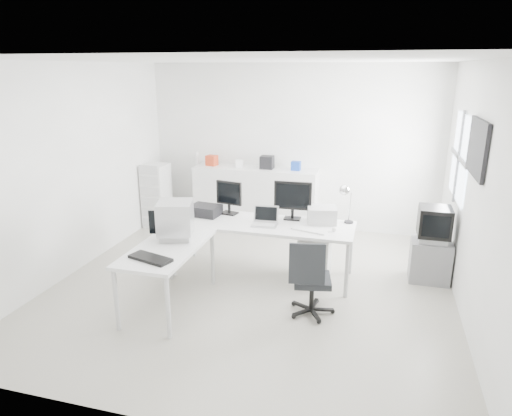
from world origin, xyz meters
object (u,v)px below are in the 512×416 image
(lcd_monitor_small, at_px, (229,197))
(sideboard, at_px, (256,198))
(laser_printer, at_px, (322,215))
(crt_monitor, at_px, (176,222))
(filing_cabinet, at_px, (157,195))
(crt_tv, at_px, (434,225))
(inkjet_printer, at_px, (205,210))
(laptop, at_px, (265,217))
(office_chair, at_px, (312,276))
(tv_cabinet, at_px, (430,261))
(lcd_monitor_large, at_px, (293,201))
(drawer_pedestal, at_px, (315,258))
(side_desk, at_px, (169,276))
(main_desk, at_px, (263,249))

(lcd_monitor_small, bearing_deg, sideboard, 103.71)
(laser_printer, distance_m, crt_monitor, 1.93)
(lcd_monitor_small, height_order, filing_cabinet, lcd_monitor_small)
(laser_printer, xyz_separation_m, crt_tv, (1.42, 0.21, -0.08))
(inkjet_printer, height_order, laptop, laptop)
(office_chair, height_order, crt_tv, crt_tv)
(tv_cabinet, bearing_deg, laptop, -166.11)
(lcd_monitor_large, bearing_deg, office_chair, -69.42)
(drawer_pedestal, distance_m, crt_tv, 1.59)
(laser_printer, height_order, office_chair, laser_printer)
(drawer_pedestal, bearing_deg, laser_printer, 73.61)
(crt_monitor, bearing_deg, laser_printer, 17.20)
(lcd_monitor_large, bearing_deg, lcd_monitor_small, 178.18)
(lcd_monitor_large, height_order, laser_printer, lcd_monitor_large)
(side_desk, bearing_deg, crt_monitor, 90.00)
(crt_tv, bearing_deg, crt_monitor, -157.14)
(side_desk, xyz_separation_m, lcd_monitor_small, (0.30, 1.35, 0.62))
(crt_monitor, bearing_deg, laptop, 23.23)
(side_desk, bearing_deg, office_chair, 8.83)
(side_desk, xyz_separation_m, crt_tv, (3.02, 1.53, 0.40))
(laptop, distance_m, crt_tv, 2.19)
(side_desk, height_order, filing_cabinet, filing_cabinet)
(laptop, distance_m, filing_cabinet, 2.88)
(inkjet_printer, xyz_separation_m, lcd_monitor_large, (1.20, 0.15, 0.19))
(crt_monitor, relative_size, filing_cabinet, 0.38)
(lcd_monitor_small, xyz_separation_m, sideboard, (-0.06, 1.62, -0.46))
(crt_tv, distance_m, sideboard, 3.15)
(drawer_pedestal, distance_m, filing_cabinet, 3.36)
(inkjet_printer, relative_size, laser_printer, 1.07)
(drawer_pedestal, bearing_deg, office_chair, -83.56)
(main_desk, xyz_separation_m, crt_tv, (2.17, 0.43, 0.40))
(side_desk, height_order, lcd_monitor_large, lcd_monitor_large)
(lcd_monitor_large, distance_m, office_chair, 1.30)
(lcd_monitor_small, bearing_deg, crt_tv, 15.17)
(lcd_monitor_large, bearing_deg, main_desk, -146.28)
(laser_printer, bearing_deg, office_chair, -98.75)
(side_desk, distance_m, filing_cabinet, 2.99)
(lcd_monitor_large, xyz_separation_m, sideboard, (-0.96, 1.62, -0.48))
(office_chair, bearing_deg, tv_cabinet, 31.60)
(side_desk, height_order, drawer_pedestal, side_desk)
(main_desk, distance_m, crt_tv, 2.25)
(laser_printer, bearing_deg, side_desk, -151.97)
(lcd_monitor_large, bearing_deg, tv_cabinet, 3.67)
(tv_cabinet, xyz_separation_m, sideboard, (-2.79, 1.45, 0.26))
(lcd_monitor_large, height_order, laptop, lcd_monitor_large)
(lcd_monitor_small, xyz_separation_m, laptop, (0.60, -0.35, -0.13))
(main_desk, xyz_separation_m, side_desk, (-0.85, -1.10, 0.00))
(office_chair, xyz_separation_m, crt_tv, (1.37, 1.27, 0.31))
(inkjet_printer, distance_m, sideboard, 1.81)
(tv_cabinet, bearing_deg, inkjet_printer, -173.86)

